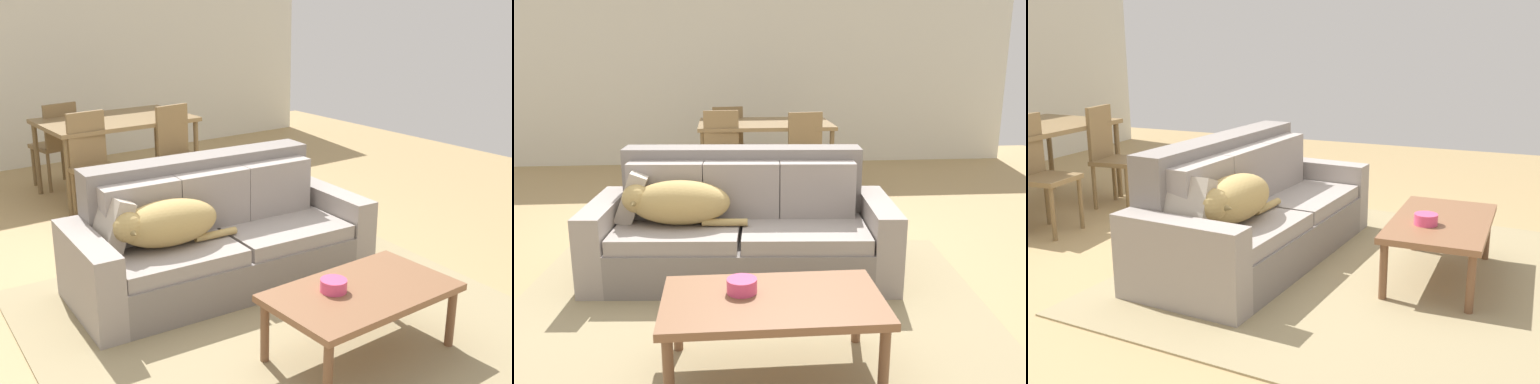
# 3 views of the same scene
# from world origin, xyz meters

# --- Properties ---
(ground_plane) EXTENTS (10.00, 10.00, 0.00)m
(ground_plane) POSITION_xyz_m (0.00, 0.00, 0.00)
(ground_plane) COLOR tan
(area_rug) EXTENTS (3.18, 3.05, 0.01)m
(area_rug) POSITION_xyz_m (0.06, -0.81, 0.01)
(area_rug) COLOR #9D8C65
(area_rug) RESTS_ON ground
(couch) EXTENTS (2.15, 1.03, 0.87)m
(couch) POSITION_xyz_m (0.07, -0.02, 0.33)
(couch) COLOR gray
(couch) RESTS_ON ground
(dog_on_left_cushion) EXTENTS (0.84, 0.39, 0.30)m
(dog_on_left_cushion) POSITION_xyz_m (-0.38, -0.10, 0.55)
(dog_on_left_cushion) COLOR tan
(dog_on_left_cushion) RESTS_ON couch
(throw_pillow_by_left_arm) EXTENTS (0.25, 0.37, 0.38)m
(throw_pillow_by_left_arm) POSITION_xyz_m (-0.69, 0.08, 0.57)
(throw_pillow_by_left_arm) COLOR #B5A997
(throw_pillow_by_left_arm) RESTS_ON couch
(coffee_table) EXTENTS (1.06, 0.61, 0.41)m
(coffee_table) POSITION_xyz_m (0.16, -1.33, 0.36)
(coffee_table) COLOR brown
(coffee_table) RESTS_ON ground
(bowl_on_coffee_table) EXTENTS (0.15, 0.15, 0.07)m
(bowl_on_coffee_table) POSITION_xyz_m (0.02, -1.26, 0.44)
(bowl_on_coffee_table) COLOR #EA4C7F
(bowl_on_coffee_table) RESTS_ON coffee_table
(dining_table) EXTENTS (1.46, 0.96, 0.78)m
(dining_table) POSITION_xyz_m (0.42, 2.37, 0.71)
(dining_table) COLOR olive
(dining_table) RESTS_ON ground
(dining_chair_near_left) EXTENTS (0.42, 0.42, 0.96)m
(dining_chair_near_left) POSITION_xyz_m (-0.06, 1.82, 0.53)
(dining_chair_near_left) COLOR olive
(dining_chair_near_left) RESTS_ON ground
(dining_chair_near_right) EXTENTS (0.44, 0.44, 0.93)m
(dining_chair_near_right) POSITION_xyz_m (0.82, 1.79, 0.51)
(dining_chair_near_right) COLOR olive
(dining_chair_near_right) RESTS_ON ground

